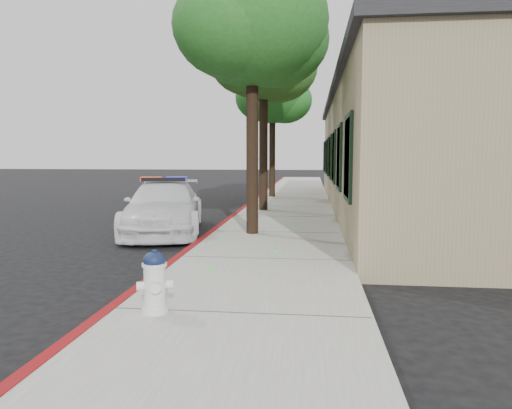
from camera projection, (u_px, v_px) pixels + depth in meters
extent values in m
plane|color=black|center=(176.00, 264.00, 8.74)|extent=(120.00, 120.00, 0.00)
cube|color=gray|center=(275.00, 235.00, 11.51)|extent=(3.20, 60.00, 0.15)
cube|color=maroon|center=(212.00, 234.00, 11.69)|extent=(0.14, 60.00, 0.16)
cube|color=#857957|center=(433.00, 155.00, 16.66)|extent=(7.00, 20.00, 4.00)
cube|color=black|center=(435.00, 94.00, 16.44)|extent=(7.30, 20.30, 0.24)
cube|color=black|center=(348.00, 158.00, 9.17)|extent=(0.08, 1.48, 1.68)
cube|color=black|center=(339.00, 157.00, 12.13)|extent=(0.08, 1.48, 1.68)
cube|color=black|center=(334.00, 157.00, 15.09)|extent=(0.08, 1.48, 1.68)
cube|color=black|center=(330.00, 157.00, 18.06)|extent=(0.08, 1.48, 1.68)
cube|color=black|center=(328.00, 157.00, 21.02)|extent=(0.08, 1.48, 1.68)
cube|color=black|center=(326.00, 157.00, 23.99)|extent=(0.08, 1.48, 1.68)
cube|color=black|center=(324.00, 156.00, 26.95)|extent=(0.08, 1.48, 1.68)
imported|color=silver|center=(164.00, 207.00, 12.24)|extent=(2.76, 4.87, 1.33)
cube|color=black|center=(164.00, 179.00, 12.16)|extent=(1.23, 0.52, 0.10)
cube|color=red|center=(151.00, 179.00, 12.13)|extent=(0.56, 0.34, 0.11)
cube|color=#190DE4|center=(176.00, 179.00, 12.19)|extent=(0.56, 0.34, 0.11)
cylinder|color=silver|center=(155.00, 310.00, 5.59)|extent=(0.31, 0.31, 0.05)
cylinder|color=silver|center=(155.00, 287.00, 5.56)|extent=(0.25, 0.25, 0.50)
cylinder|color=silver|center=(154.00, 265.00, 5.53)|extent=(0.29, 0.29, 0.04)
ellipsoid|color=#0F1A3A|center=(154.00, 260.00, 5.53)|extent=(0.26, 0.26, 0.20)
cylinder|color=#0F1A3A|center=(154.00, 252.00, 5.52)|extent=(0.06, 0.06, 0.05)
cylinder|color=silver|center=(141.00, 286.00, 5.52)|extent=(0.14, 0.13, 0.10)
cylinder|color=silver|center=(168.00, 284.00, 5.59)|extent=(0.14, 0.13, 0.10)
cylinder|color=silver|center=(155.00, 287.00, 5.41)|extent=(0.16, 0.15, 0.13)
cylinder|color=black|center=(252.00, 150.00, 11.13)|extent=(0.28, 0.28, 3.92)
ellipsoid|color=#1E5019|center=(252.00, 21.00, 10.83)|extent=(3.49, 3.49, 2.96)
ellipsoid|color=#1E5019|center=(274.00, 40.00, 11.24)|extent=(2.62, 2.62, 2.22)
ellipsoid|color=#1E5019|center=(234.00, 26.00, 10.49)|extent=(2.72, 2.72, 2.32)
cylinder|color=black|center=(263.00, 149.00, 15.99)|extent=(0.29, 0.29, 4.14)
ellipsoid|color=#264F18|center=(264.00, 55.00, 15.68)|extent=(3.47, 3.47, 2.95)
ellipsoid|color=#264F18|center=(276.00, 67.00, 16.06)|extent=(2.80, 2.80, 2.38)
ellipsoid|color=#264F18|center=(250.00, 61.00, 15.46)|extent=(2.69, 2.69, 2.28)
cylinder|color=black|center=(272.00, 156.00, 21.39)|extent=(0.27, 0.27, 3.67)
ellipsoid|color=#1E5C1C|center=(272.00, 93.00, 21.11)|extent=(3.15, 3.15, 2.68)
ellipsoid|color=#1E5C1C|center=(285.00, 100.00, 21.18)|extent=(2.41, 2.41, 2.05)
ellipsoid|color=#1E5C1C|center=(264.00, 97.00, 20.93)|extent=(2.52, 2.52, 2.14)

